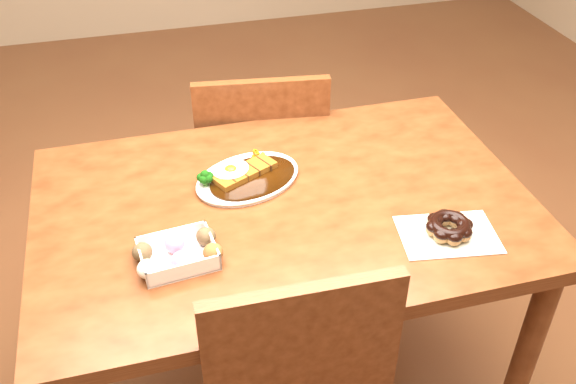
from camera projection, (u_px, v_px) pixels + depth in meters
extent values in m
cube|color=#4A210E|center=(285.00, 208.00, 1.57)|extent=(1.20, 0.80, 0.04)
cylinder|color=#4A210E|center=(522.00, 368.00, 1.65)|extent=(0.06, 0.06, 0.71)
cylinder|color=#4A210E|center=(85.00, 267.00, 1.95)|extent=(0.06, 0.06, 0.71)
cylinder|color=#4A210E|center=(413.00, 210.00, 2.17)|extent=(0.06, 0.06, 0.71)
cube|color=#4A210E|center=(259.00, 170.00, 2.23)|extent=(0.47, 0.47, 0.04)
cylinder|color=#4A210E|center=(300.00, 190.00, 2.52)|extent=(0.04, 0.04, 0.41)
cylinder|color=#4A210E|center=(213.00, 196.00, 2.49)|extent=(0.04, 0.04, 0.41)
cylinder|color=#4A210E|center=(313.00, 247.00, 2.25)|extent=(0.04, 0.04, 0.41)
cylinder|color=#4A210E|center=(216.00, 255.00, 2.21)|extent=(0.04, 0.04, 0.41)
cube|color=#4A210E|center=(263.00, 140.00, 1.94)|extent=(0.40, 0.08, 0.40)
cube|color=#4A210E|center=(303.00, 360.00, 1.28)|extent=(0.40, 0.04, 0.40)
ellipsoid|color=white|center=(248.00, 179.00, 1.63)|extent=(0.33, 0.29, 0.01)
ellipsoid|color=black|center=(253.00, 178.00, 1.62)|extent=(0.28, 0.24, 0.01)
cube|color=#6B380C|center=(245.00, 173.00, 1.62)|extent=(0.18, 0.13, 0.02)
ellipsoid|color=white|center=(231.00, 169.00, 1.61)|extent=(0.12, 0.11, 0.01)
ellipsoid|color=#FFB214|center=(231.00, 169.00, 1.61)|extent=(0.03, 0.03, 0.02)
cube|color=white|center=(178.00, 254.00, 1.38)|extent=(0.17, 0.14, 0.04)
ellipsoid|color=beige|center=(147.00, 269.00, 1.34)|extent=(0.04, 0.04, 0.04)
ellipsoid|color=pink|center=(181.00, 261.00, 1.36)|extent=(0.04, 0.04, 0.04)
ellipsoid|color=brown|center=(213.00, 252.00, 1.38)|extent=(0.04, 0.04, 0.04)
ellipsoid|color=black|center=(142.00, 252.00, 1.38)|extent=(0.04, 0.04, 0.04)
ellipsoid|color=pink|center=(175.00, 244.00, 1.40)|extent=(0.04, 0.04, 0.04)
ellipsoid|color=black|center=(206.00, 236.00, 1.42)|extent=(0.04, 0.04, 0.04)
cube|color=silver|center=(448.00, 234.00, 1.46)|extent=(0.24, 0.19, 0.00)
torus|color=olive|center=(449.00, 228.00, 1.45)|extent=(0.12, 0.12, 0.04)
torus|color=black|center=(450.00, 225.00, 1.44)|extent=(0.11, 0.11, 0.02)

